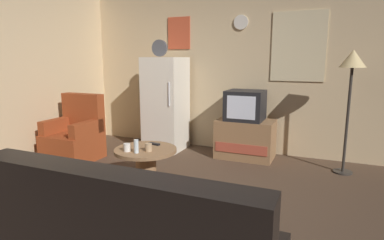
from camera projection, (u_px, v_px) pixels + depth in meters
The scene contains 12 objects.
ground_plane at pixel (158, 210), 3.20m from camera, with size 12.00×12.00×0.00m, color #4C3828.
wall_with_art at pixel (231, 68), 5.16m from camera, with size 5.20×0.12×2.66m.
fridge at pixel (166, 104), 5.24m from camera, with size 0.60×0.62×1.77m.
tv_stand at pixel (245, 139), 4.84m from camera, with size 0.84×0.53×0.58m.
crt_tv at pixel (245, 105), 4.75m from camera, with size 0.54×0.51×0.44m.
standing_lamp at pixel (352, 68), 3.99m from camera, with size 0.32×0.32×1.59m.
coffee_table at pixel (146, 167), 3.76m from camera, with size 0.72×0.72×0.46m.
wine_glass at pixel (136, 146), 3.53m from camera, with size 0.05×0.05×0.15m, color silver.
mug_ceramic_white at pixel (127, 147), 3.60m from camera, with size 0.08×0.08×0.09m, color silver.
mug_ceramic_tan at pixel (149, 147), 3.60m from camera, with size 0.08×0.08×0.09m, color tan.
remote_control at pixel (154, 144), 3.88m from camera, with size 0.15×0.04×0.02m, color black.
armchair at pixel (75, 137), 4.77m from camera, with size 0.68×0.68×0.96m.
Camera 1 is at (1.49, -2.60, 1.48)m, focal length 30.09 mm.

